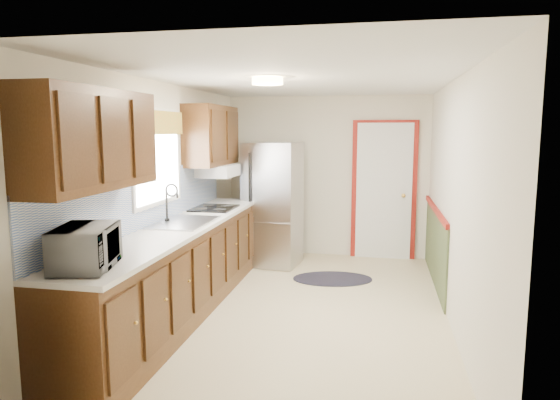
% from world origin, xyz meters
% --- Properties ---
extents(room_shell, '(3.20, 5.20, 2.52)m').
position_xyz_m(room_shell, '(0.00, 0.00, 1.20)').
color(room_shell, beige).
rests_on(room_shell, ground).
extents(kitchen_run, '(0.63, 4.00, 2.20)m').
position_xyz_m(kitchen_run, '(-1.24, -0.29, 0.81)').
color(kitchen_run, '#361D0C').
rests_on(kitchen_run, ground).
extents(back_wall_trim, '(1.12, 2.30, 2.08)m').
position_xyz_m(back_wall_trim, '(0.99, 2.21, 0.89)').
color(back_wall_trim, maroon).
rests_on(back_wall_trim, ground).
extents(ceiling_fixture, '(0.30, 0.30, 0.06)m').
position_xyz_m(ceiling_fixture, '(-0.30, -0.20, 2.36)').
color(ceiling_fixture, '#FFD88C').
rests_on(ceiling_fixture, room_shell).
extents(microwave, '(0.42, 0.59, 0.36)m').
position_xyz_m(microwave, '(-1.20, -1.95, 1.12)').
color(microwave, white).
rests_on(microwave, kitchen_run).
extents(refrigerator, '(0.79, 0.76, 1.73)m').
position_xyz_m(refrigerator, '(-0.68, 1.80, 0.86)').
color(refrigerator, '#B7B7BC').
rests_on(refrigerator, ground).
extents(rug, '(1.11, 0.82, 0.01)m').
position_xyz_m(rug, '(0.23, 1.21, 0.01)').
color(rug, black).
rests_on(rug, ground).
extents(cooktop, '(0.49, 0.58, 0.02)m').
position_xyz_m(cooktop, '(-1.19, 0.75, 0.95)').
color(cooktop, black).
rests_on(cooktop, kitchen_run).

